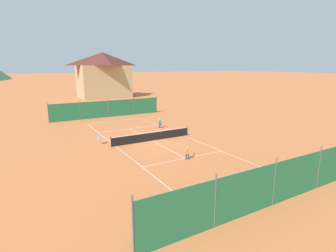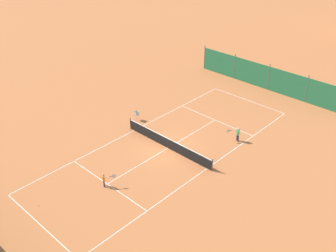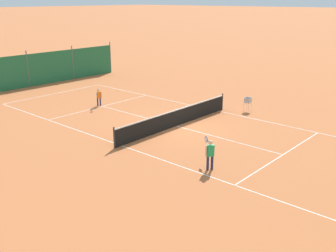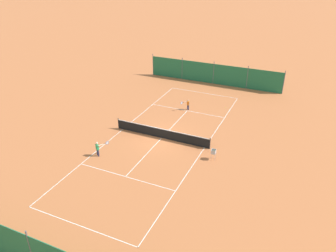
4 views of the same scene
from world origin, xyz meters
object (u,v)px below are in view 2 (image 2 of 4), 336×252
object	(u,v)px
tennis_ball_near_corner	(51,178)
ball_hopper	(136,114)
player_near_service	(238,133)
tennis_ball_far_corner	(139,138)
tennis_ball_mid_court	(38,205)
tennis_net	(168,143)
player_far_service	(104,179)

from	to	relation	value
tennis_ball_near_corner	ball_hopper	xyz separation A→B (m)	(-1.74, 10.20, 0.63)
player_near_service	ball_hopper	bearing A→B (deg)	-158.95
tennis_ball_far_corner	ball_hopper	distance (m)	3.17
tennis_ball_mid_court	ball_hopper	xyz separation A→B (m)	(-3.67, 12.46, 0.63)
tennis_net	player_near_service	size ratio (longest dim) A/B	7.05
tennis_net	player_near_service	world-z (taller)	player_near_service
player_far_service	tennis_ball_mid_court	size ratio (longest dim) A/B	17.18
tennis_ball_near_corner	player_far_service	bearing A→B (deg)	30.54
tennis_net	tennis_ball_near_corner	world-z (taller)	tennis_net
player_near_service	player_far_service	xyz separation A→B (m)	(-3.46, -11.46, -0.09)
player_far_service	tennis_ball_mid_court	xyz separation A→B (m)	(-1.69, -4.40, -0.63)
player_far_service	tennis_ball_far_corner	xyz separation A→B (m)	(-2.96, 6.09, -0.63)
tennis_ball_near_corner	tennis_ball_mid_court	xyz separation A→B (m)	(1.93, -2.26, 0.00)
ball_hopper	player_near_service	bearing A→B (deg)	21.05
player_far_service	tennis_net	bearing A→B (deg)	90.56
tennis_net	ball_hopper	distance (m)	5.49
player_near_service	tennis_ball_near_corner	distance (m)	15.35
tennis_ball_near_corner	tennis_ball_mid_court	world-z (taller)	same
tennis_net	player_far_service	distance (m)	6.67
tennis_ball_near_corner	ball_hopper	bearing A→B (deg)	99.67
ball_hopper	tennis_ball_far_corner	bearing A→B (deg)	-39.38
tennis_net	tennis_ball_mid_court	size ratio (longest dim) A/B	139.09
player_far_service	ball_hopper	xyz separation A→B (m)	(-5.37, 8.06, -0.01)
player_near_service	tennis_ball_far_corner	distance (m)	8.40
player_far_service	ball_hopper	bearing A→B (deg)	123.64
tennis_net	player_far_service	world-z (taller)	player_far_service
tennis_net	ball_hopper	world-z (taller)	tennis_net
tennis_ball_mid_court	ball_hopper	distance (m)	13.01
ball_hopper	player_far_service	bearing A→B (deg)	-56.36
player_near_service	tennis_ball_near_corner	size ratio (longest dim) A/B	19.73
player_near_service	ball_hopper	xyz separation A→B (m)	(-8.82, -3.39, -0.10)
player_near_service	player_far_service	size ratio (longest dim) A/B	1.15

